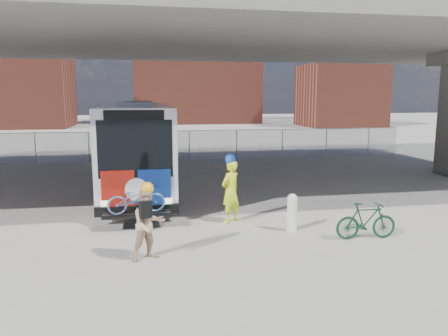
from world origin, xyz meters
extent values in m
plane|color=#9E9991|center=(0.00, 0.00, 0.00)|extent=(160.00, 160.00, 0.00)
cube|color=silver|center=(-2.00, 4.53, 1.95)|extent=(2.55, 12.00, 3.20)
cube|color=black|center=(-2.00, 5.03, 2.59)|extent=(2.61, 11.00, 1.28)
cube|color=black|center=(-2.00, -1.42, 2.33)|extent=(2.24, 0.12, 1.76)
cube|color=black|center=(-2.00, -1.42, 3.36)|extent=(1.78, 0.12, 0.30)
cube|color=black|center=(-2.00, -1.52, 0.45)|extent=(2.55, 0.20, 0.30)
cube|color=maroon|center=(-2.55, -1.49, 1.10)|extent=(1.00, 0.08, 1.20)
cube|color=navy|center=(-1.45, -1.49, 1.10)|extent=(1.00, 0.08, 1.20)
cylinder|color=silver|center=(-2.00, -1.51, 1.10)|extent=(0.70, 0.06, 0.70)
cube|color=gray|center=(-2.00, 4.53, 3.62)|extent=(1.28, 7.20, 0.14)
cube|color=black|center=(-2.00, -2.02, 0.45)|extent=(2.00, 0.70, 0.06)
cylinder|color=black|center=(-3.15, 0.13, 0.50)|extent=(0.30, 1.00, 1.00)
cylinder|color=black|center=(-0.85, 0.13, 0.50)|extent=(0.30, 1.00, 1.00)
cylinder|color=black|center=(-3.15, 8.73, 0.50)|extent=(0.30, 1.00, 1.00)
cylinder|color=black|center=(-0.85, 8.73, 0.50)|extent=(0.30, 1.00, 1.00)
cube|color=maroon|center=(-3.30, 0.73, 1.30)|extent=(0.06, 2.60, 1.70)
cube|color=navy|center=(-3.30, 2.33, 1.30)|extent=(0.06, 1.40, 1.70)
cube|color=maroon|center=(-0.70, 0.73, 1.30)|extent=(0.06, 2.60, 1.70)
cube|color=navy|center=(-0.70, 2.33, 1.30)|extent=(0.06, 1.40, 1.70)
imported|color=#456997|center=(-2.00, -2.02, 0.93)|extent=(1.79, 0.88, 0.90)
cube|color=#605E59|center=(0.00, 4.00, 6.75)|extent=(40.00, 16.00, 1.50)
cube|color=#605E59|center=(0.00, 4.00, 7.55)|extent=(40.00, 0.60, 0.80)
cylinder|color=gray|center=(-8.00, 12.00, 0.90)|extent=(0.06, 0.06, 1.80)
cylinder|color=gray|center=(-4.00, 12.00, 0.90)|extent=(0.06, 0.06, 1.80)
cylinder|color=gray|center=(0.00, 12.00, 0.90)|extent=(0.06, 0.06, 1.80)
cylinder|color=gray|center=(4.00, 12.00, 0.90)|extent=(0.06, 0.06, 1.80)
cylinder|color=gray|center=(8.00, 12.00, 0.90)|extent=(0.06, 0.06, 1.80)
cylinder|color=gray|center=(12.00, 12.00, 0.90)|extent=(0.06, 0.06, 1.80)
plane|color=gray|center=(0.00, 12.00, 0.90)|extent=(30.00, 0.00, 30.00)
cube|color=gray|center=(0.00, 12.00, 1.82)|extent=(30.00, 0.05, 0.04)
cube|color=brown|center=(-18.00, 45.00, 5.00)|extent=(14.00, 10.00, 10.00)
cube|color=brown|center=(6.00, 52.00, 6.00)|extent=(18.00, 12.00, 12.00)
cube|color=brown|center=(24.00, 40.00, 4.00)|extent=(10.00, 8.00, 8.00)
cylinder|color=brown|center=(14.00, 55.00, 12.50)|extent=(2.20, 2.20, 25.00)
cylinder|color=white|center=(2.46, -3.03, 0.49)|extent=(0.29, 0.29, 0.98)
sphere|color=white|center=(2.46, -3.03, 0.98)|extent=(0.29, 0.29, 0.29)
imported|color=#E6FE1A|center=(0.88, -1.77, 0.99)|extent=(0.86, 0.81, 1.97)
sphere|color=blue|center=(0.88, -1.77, 1.99)|extent=(0.34, 0.34, 0.34)
imported|color=tan|center=(-1.68, -4.56, 0.87)|extent=(1.04, 0.94, 1.74)
sphere|color=gold|center=(-1.68, -4.56, 1.76)|extent=(0.30, 0.30, 0.30)
cube|color=black|center=(-1.74, -4.74, 1.29)|extent=(0.32, 0.26, 0.40)
imported|color=#133B1E|center=(4.24, -4.08, 0.51)|extent=(1.74, 0.58, 1.03)
camera|label=1|loc=(-1.71, -14.82, 3.91)|focal=35.00mm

